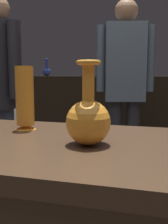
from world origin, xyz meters
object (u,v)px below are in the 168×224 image
Objects in this scene: shelf_vase_left at (90,70)px; shelf_vase_far_left at (47,71)px; visitor_center_back at (125,83)px; vase_tall_behind at (25,99)px; vase_centerpiece at (88,119)px; visitor_near_left at (0,87)px.

shelf_vase_left is 0.52m from shelf_vase_far_left.
shelf_vase_far_left is 0.13× the size of visitor_center_back.
vase_tall_behind is 2.13m from shelf_vase_left.
shelf_vase_far_left is 1.27m from visitor_center_back.
vase_centerpiece is 2.49m from shelf_vase_far_left.
vase_tall_behind is at bearing 157.49° from visitor_near_left.
shelf_vase_left is 0.59× the size of shelf_vase_far_left.
vase_tall_behind is (-0.30, 0.17, 0.04)m from vase_centerpiece.
vase_tall_behind is at bearing -69.47° from shelf_vase_far_left.
visitor_near_left is (-0.92, 0.98, 0.04)m from vase_centerpiece.
visitor_center_back is (0.24, 1.31, 0.02)m from vase_tall_behind.
visitor_near_left is (0.16, -1.25, -0.14)m from shelf_vase_far_left.
vase_tall_behind is 0.15× the size of visitor_center_back.
shelf_vase_far_left is at bearing 115.62° from vase_centerpiece.
shelf_vase_far_left reaches higher than vase_tall_behind.
shelf_vase_far_left is at bearing -49.09° from visitor_center_back.
vase_centerpiece is 1.27× the size of shelf_vase_far_left.
vase_centerpiece is 1.04× the size of vase_tall_behind.
shelf_vase_left reaches higher than vase_tall_behind.
vase_centerpiece is 2.35m from shelf_vase_left.
vase_centerpiece is 0.16× the size of visitor_center_back.
vase_centerpiece is at bearing -29.28° from vase_tall_behind.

